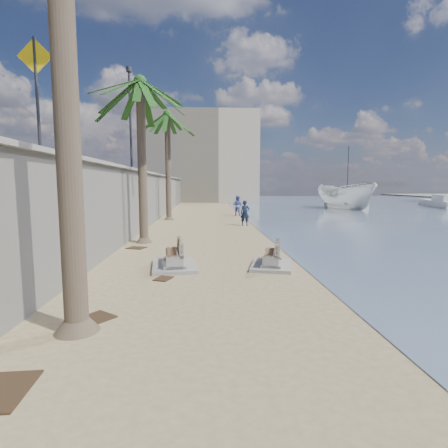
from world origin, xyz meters
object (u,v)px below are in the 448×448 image
bench_far (174,256)px  bench_near (272,256)px  palm_back (167,116)px  person_b (237,205)px  yacht_far (348,203)px  yacht_near (444,204)px  palm_mid (140,84)px  sailboat_west (347,200)px  boat_cruiser (346,195)px  person_a (245,211)px

bench_far → bench_near: bearing=-1.1°
bench_near → palm_back: palm_back is taller
person_b → yacht_far: (15.65, 13.32, -0.64)m
bench_near → yacht_near: (27.45, 30.44, -0.00)m
palm_mid → sailboat_west: bearing=56.4°
person_b → bench_far: bearing=107.5°
bench_near → boat_cruiser: size_ratio=0.56×
yacht_far → sailboat_west: sailboat_west is taller
palm_back → sailboat_west: size_ratio=1.00×
boat_cruiser → yacht_near: boat_cruiser is taller
yacht_far → yacht_near: bearing=-98.0°
boat_cruiser → palm_mid: bearing=-147.9°
bench_near → palm_mid: 10.13m
palm_back → yacht_near: 36.40m
person_a → person_b: 7.57m
person_a → yacht_near: size_ratio=0.18×
boat_cruiser → palm_back: bearing=-166.5°
yacht_near → bench_near: bearing=154.8°
bench_near → yacht_far: (16.27, 32.72, -0.00)m
bench_far → sailboat_west: bearing=61.4°
bench_near → boat_cruiser: boat_cruiser is taller
bench_far → palm_mid: palm_mid is taller
person_b → yacht_near: 29.02m
person_b → yacht_far: size_ratio=0.25×
person_b → sailboat_west: (20.15, 24.80, -0.69)m
bench_far → yacht_far: bearing=59.1°
sailboat_west → yacht_near: bearing=-64.1°
palm_mid → sailboat_west: sailboat_west is taller
yacht_near → sailboat_west: bearing=42.7°
palm_back → person_a: size_ratio=4.63×
person_a → yacht_far: person_a is taller
palm_mid → yacht_far: palm_mid is taller
yacht_far → person_a: bearing=146.4°
palm_back → sailboat_west: palm_back is taller
person_a → boat_cruiser: 20.34m
sailboat_west → person_a: bearing=-122.1°
sailboat_west → person_b: bearing=-129.1°
palm_back → sailboat_west: bearing=47.5°
palm_mid → palm_back: size_ratio=0.93×
yacht_near → yacht_far: 11.41m
sailboat_west → palm_mid: bearing=-123.6°
palm_back → person_b: size_ratio=4.53×
person_a → palm_back: bearing=144.2°
palm_mid → yacht_near: 41.83m
bench_near → palm_mid: (-5.17, 5.21, 6.98)m
person_b → boat_cruiser: boat_cruiser is taller
yacht_far → bench_far: bearing=152.7°
bench_far → yacht_near: size_ratio=0.21×
person_a → yacht_near: 32.80m
yacht_far → sailboat_west: 12.33m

